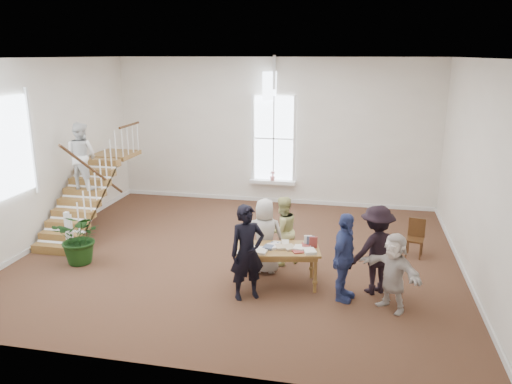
% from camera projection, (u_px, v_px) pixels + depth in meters
% --- Properties ---
extents(ground, '(10.00, 10.00, 0.00)m').
position_uv_depth(ground, '(241.00, 255.00, 11.80)').
color(ground, '#44291B').
rests_on(ground, ground).
extents(room_shell, '(10.49, 10.00, 10.00)m').
position_uv_depth(room_shell, '(273.00, 190.00, 15.83)').
color(room_shell, silver).
rests_on(room_shell, ground).
extents(staircase, '(1.10, 4.10, 2.92)m').
position_uv_depth(staircase, '(84.00, 172.00, 12.93)').
color(staircase, brown).
rests_on(staircase, ground).
extents(library_table, '(1.87, 1.20, 0.87)m').
position_uv_depth(library_table, '(278.00, 252.00, 10.06)').
color(library_table, brown).
rests_on(library_table, ground).
extents(police_officer, '(0.82, 0.74, 1.87)m').
position_uv_depth(police_officer, '(247.00, 252.00, 9.48)').
color(police_officer, black).
rests_on(police_officer, ground).
extents(elderly_woman, '(0.88, 0.66, 1.64)m').
position_uv_depth(elderly_woman, '(265.00, 236.00, 10.67)').
color(elderly_woman, beige).
rests_on(elderly_woman, ground).
extents(person_yellow, '(0.96, 0.95, 1.57)m').
position_uv_depth(person_yellow, '(282.00, 231.00, 11.10)').
color(person_yellow, '#D4D384').
rests_on(person_yellow, ground).
extents(woman_cluster_a, '(0.69, 1.10, 1.74)m').
position_uv_depth(woman_cluster_a, '(344.00, 257.00, 9.43)').
color(woman_cluster_a, navy).
rests_on(woman_cluster_a, ground).
extents(woman_cluster_b, '(1.33, 1.19, 1.79)m').
position_uv_depth(woman_cluster_b, '(376.00, 250.00, 9.72)').
color(woman_cluster_b, black).
rests_on(woman_cluster_b, ground).
extents(woman_cluster_c, '(1.32, 1.25, 1.49)m').
position_uv_depth(woman_cluster_c, '(393.00, 272.00, 9.09)').
color(woman_cluster_c, silver).
rests_on(woman_cluster_c, ground).
extents(floor_plant, '(1.16, 1.03, 1.21)m').
position_uv_depth(floor_plant, '(81.00, 238.00, 11.18)').
color(floor_plant, '#153611').
rests_on(floor_plant, ground).
extents(side_chair, '(0.46, 0.46, 0.89)m').
position_uv_depth(side_chair, '(416.00, 236.00, 11.63)').
color(side_chair, black).
rests_on(side_chair, ground).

